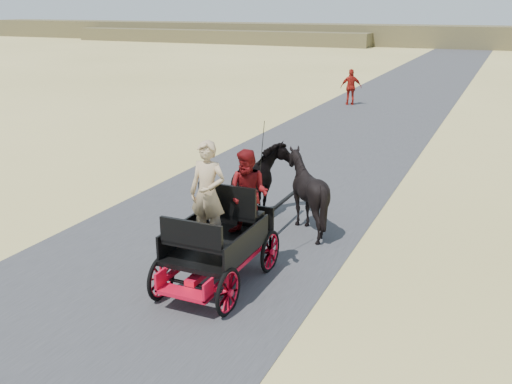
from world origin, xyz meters
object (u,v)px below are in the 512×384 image
at_px(carriage, 218,264).
at_px(horse_left, 259,186).
at_px(horse_right, 306,192).
at_px(pedestrian, 351,87).

distance_m(carriage, horse_left, 3.09).
bearing_deg(carriage, horse_right, 79.61).
distance_m(horse_left, pedestrian, 16.39).
xyz_separation_m(carriage, horse_right, (0.55, 3.00, 0.49)).
height_order(carriage, horse_right, horse_right).
bearing_deg(pedestrian, carriage, 77.18).
xyz_separation_m(horse_left, horse_right, (1.10, 0.00, 0.00)).
bearing_deg(carriage, horse_left, 100.39).
distance_m(carriage, pedestrian, 19.45).
xyz_separation_m(carriage, horse_left, (-0.55, 3.00, 0.49)).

